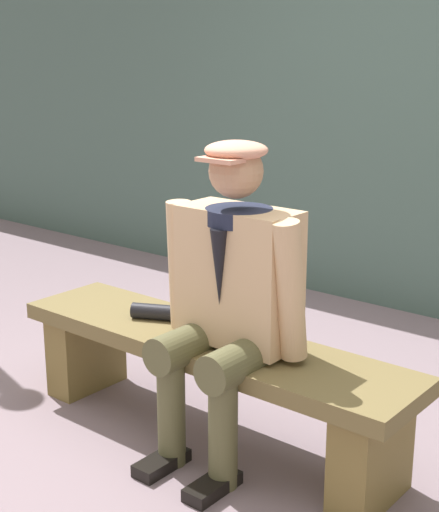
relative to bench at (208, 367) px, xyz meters
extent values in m
plane|color=gray|center=(0.00, 0.00, -0.32)|extent=(30.00, 30.00, 0.00)
cube|color=brown|center=(0.00, 0.00, 0.10)|extent=(1.82, 0.43, 0.07)
cube|color=brown|center=(-0.76, 0.00, -0.12)|extent=(0.16, 0.37, 0.38)
cube|color=brown|center=(0.76, 0.00, -0.12)|extent=(0.16, 0.37, 0.38)
cube|color=tan|center=(-0.16, 0.00, 0.42)|extent=(0.47, 0.23, 0.54)
cylinder|color=#1E2338|center=(-0.16, 0.00, 0.66)|extent=(0.26, 0.26, 0.06)
cone|color=black|center=(-0.16, 0.12, 0.48)|extent=(0.07, 0.07, 0.29)
sphere|color=tan|center=(-0.16, 0.02, 0.83)|extent=(0.21, 0.21, 0.21)
ellipsoid|color=tan|center=(-0.16, 0.02, 0.91)|extent=(0.24, 0.24, 0.07)
cube|color=tan|center=(-0.16, 0.11, 0.88)|extent=(0.16, 0.09, 0.02)
cylinder|color=brown|center=(-0.29, 0.13, 0.15)|extent=(0.15, 0.41, 0.15)
cylinder|color=brown|center=(-0.29, 0.25, -0.08)|extent=(0.11, 0.11, 0.47)
cube|color=black|center=(-0.29, 0.31, -0.29)|extent=(0.10, 0.24, 0.05)
cylinder|color=tan|center=(-0.42, 0.04, 0.43)|extent=(0.11, 0.18, 0.54)
cylinder|color=brown|center=(-0.03, 0.13, 0.15)|extent=(0.15, 0.41, 0.15)
cylinder|color=brown|center=(-0.03, 0.25, -0.08)|extent=(0.11, 0.11, 0.47)
cube|color=black|center=(-0.03, 0.31, -0.29)|extent=(0.10, 0.24, 0.05)
cylinder|color=tan|center=(0.11, 0.04, 0.43)|extent=(0.10, 0.12, 0.53)
cylinder|color=black|center=(0.27, -0.02, 0.17)|extent=(0.28, 0.18, 0.07)
cube|color=#455D55|center=(0.00, -2.11, 0.77)|extent=(12.00, 0.24, 2.18)
camera|label=1|loc=(-1.86, 2.19, 1.25)|focal=52.57mm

